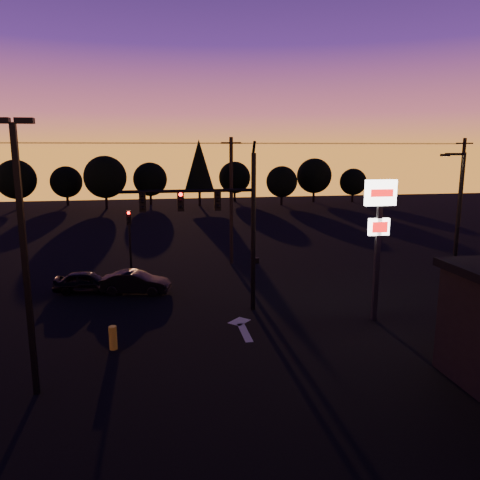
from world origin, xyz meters
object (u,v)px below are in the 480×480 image
at_px(pylon_sign, 379,220).
at_px(bollard, 113,338).
at_px(car_left, 87,282).
at_px(parking_lot_light, 23,242).
at_px(streetlight, 458,215).
at_px(car_mid, 135,282).
at_px(traffic_signal_mast, 222,216).
at_px(secondary_signal, 130,234).

height_order(pylon_sign, bollard, pylon_sign).
bearing_deg(pylon_sign, car_left, 153.74).
distance_m(parking_lot_light, streetlight, 23.05).
xyz_separation_m(pylon_sign, car_mid, (-11.60, 6.42, -4.27)).
relative_size(parking_lot_light, car_left, 2.49).
bearing_deg(streetlight, parking_lot_light, -158.35).
height_order(traffic_signal_mast, parking_lot_light, parking_lot_light).
height_order(traffic_signal_mast, car_mid, traffic_signal_mast).
height_order(traffic_signal_mast, streetlight, traffic_signal_mast).
height_order(streetlight, car_left, streetlight).
height_order(traffic_signal_mast, bollard, traffic_signal_mast).
bearing_deg(pylon_sign, secondary_signal, 140.23).
bearing_deg(car_left, car_mid, -95.61).
bearing_deg(car_mid, streetlight, -84.50).
bearing_deg(secondary_signal, pylon_sign, -39.77).
height_order(secondary_signal, pylon_sign, pylon_sign).
bearing_deg(bollard, streetlight, 15.42).
bearing_deg(streetlight, car_left, 171.73).
distance_m(pylon_sign, car_mid, 13.93).
xyz_separation_m(bollard, car_mid, (0.62, 7.69, 0.14)).
distance_m(secondary_signal, parking_lot_light, 14.90).
relative_size(secondary_signal, car_left, 1.18).
relative_size(secondary_signal, parking_lot_light, 0.48).
relative_size(pylon_sign, bollard, 6.80).
bearing_deg(pylon_sign, parking_lot_light, -162.77).
height_order(parking_lot_light, streetlight, parking_lot_light).
relative_size(parking_lot_light, pylon_sign, 1.34).
relative_size(pylon_sign, car_left, 1.85).
bearing_deg(parking_lot_light, car_left, 89.40).
distance_m(secondary_signal, car_mid, 4.22).
bearing_deg(streetlight, traffic_signal_mast, -173.86).
distance_m(car_left, car_mid, 2.86).
relative_size(traffic_signal_mast, parking_lot_light, 0.94).
bearing_deg(car_left, streetlight, -90.20).
bearing_deg(traffic_signal_mast, pylon_sign, -19.36).
relative_size(parking_lot_light, bollard, 9.14).
relative_size(pylon_sign, streetlight, 0.85).
xyz_separation_m(bollard, car_left, (-2.16, 8.37, 0.13)).
relative_size(bollard, car_left, 0.27).
relative_size(parking_lot_light, streetlight, 1.14).
bearing_deg(car_left, bollard, -157.47).
relative_size(parking_lot_light, car_mid, 2.33).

